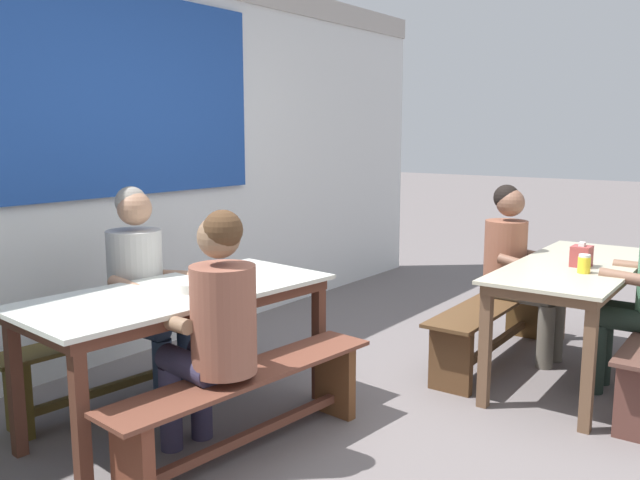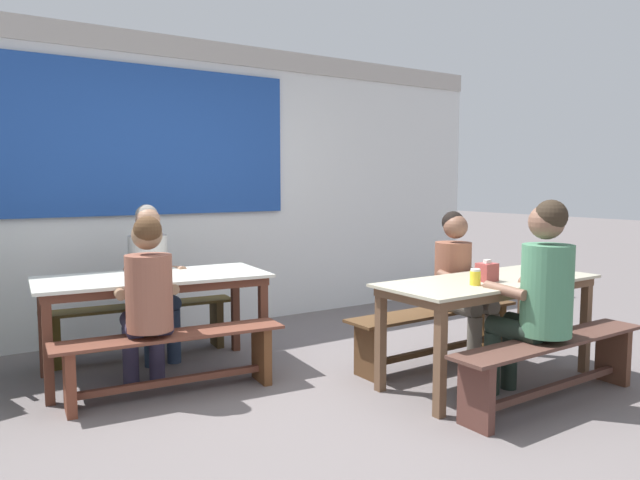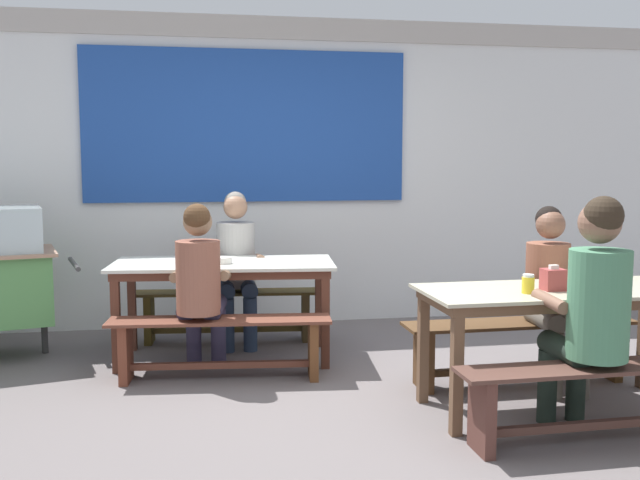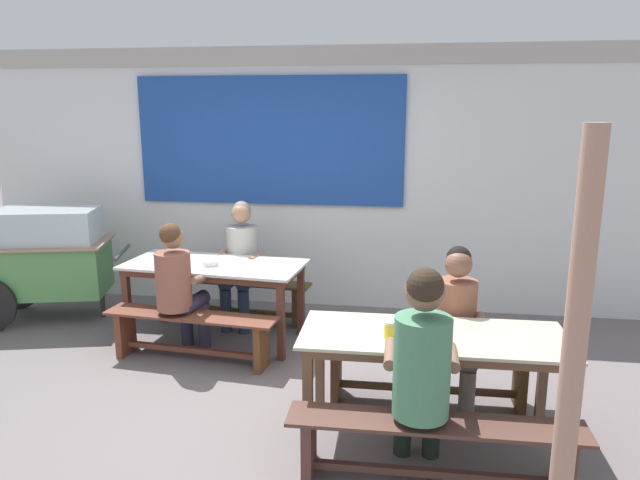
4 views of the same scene
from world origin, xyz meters
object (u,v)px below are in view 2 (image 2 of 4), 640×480
person_left_back_turned (148,296)px  person_center_facing (151,272)px  bench_near_front (552,361)px  bench_far_back (141,323)px  bench_far_front (172,356)px  person_right_near_table (460,279)px  dining_table_far (154,286)px  soup_bowl (156,274)px  dining_table_near (489,290)px  condiment_jar (475,277)px  tissue_box (487,272)px  person_near_front (538,289)px  bench_near_back (435,328)px

person_left_back_turned → person_center_facing: (0.30, 0.89, 0.02)m
bench_near_front → bench_far_back: bearing=126.9°
bench_far_front → person_right_near_table: size_ratio=1.28×
dining_table_far → soup_bowl: 0.13m
person_right_near_table → person_center_facing: bearing=143.4°
dining_table_near → condiment_jar: 0.32m
tissue_box → bench_far_front: bearing=152.3°
bench_far_front → person_near_front: size_ratio=1.16×
person_center_facing → soup_bowl: 0.56m
person_right_near_table → condiment_jar: (-0.45, -0.56, 0.13)m
tissue_box → person_right_near_table: bearing=62.3°
person_near_front → tissue_box: (-0.00, 0.42, 0.06)m
dining_table_far → dining_table_near: (1.94, -1.48, -0.00)m
bench_near_back → condiment_jar: size_ratio=14.37×
dining_table_near → soup_bowl: (-1.95, 1.39, 0.10)m
person_center_facing → bench_near_front: bearing=-53.4°
bench_far_front → person_near_front: (1.92, -1.42, 0.47)m
bench_near_front → person_left_back_turned: (-2.13, 1.57, 0.40)m
person_left_back_turned → person_center_facing: size_ratio=0.97×
bench_near_front → person_center_facing: (-1.83, 2.46, 0.42)m
bench_near_front → person_near_front: bearing=145.4°
dining_table_far → bench_far_front: dining_table_far is taller
bench_far_back → person_near_front: (1.81, -2.47, 0.47)m
dining_table_near → soup_bowl: soup_bowl is taller
person_left_back_turned → condiment_jar: bearing=-31.9°
dining_table_far → bench_near_front: 2.83m
bench_near_front → bench_near_back: bearing=90.8°
person_near_front → tissue_box: 0.42m
person_right_near_table → condiment_jar: size_ratio=10.86×
bench_near_back → person_right_near_table: size_ratio=1.32×
condiment_jar → bench_far_back: bearing=127.5°
bench_far_back → dining_table_near: bearing=-46.6°
bench_near_back → condiment_jar: 0.86m
bench_near_back → person_near_front: bearing=-94.1°
soup_bowl → bench_near_front: bearing=-44.4°
bench_near_front → condiment_jar: 0.72m
bench_near_front → person_near_front: person_near_front is taller
bench_near_back → dining_table_near: bearing=-89.2°
dining_table_far → person_right_near_table: (2.12, -1.03, -0.00)m
person_near_front → person_center_facing: 2.96m
tissue_box → person_center_facing: bearing=131.3°
person_near_front → person_center_facing: size_ratio=1.06×
bench_far_front → soup_bowl: size_ratio=11.26×
bench_far_front → bench_near_back: same height
bench_far_back → person_center_facing: person_center_facing is taller
person_right_near_table → person_left_back_turned: bearing=165.5°
soup_bowl → person_left_back_turned: bearing=-115.9°
bench_far_front → soup_bowl: soup_bowl is taller
dining_table_near → soup_bowl: bearing=144.5°
bench_near_back → bench_far_front: bearing=167.8°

